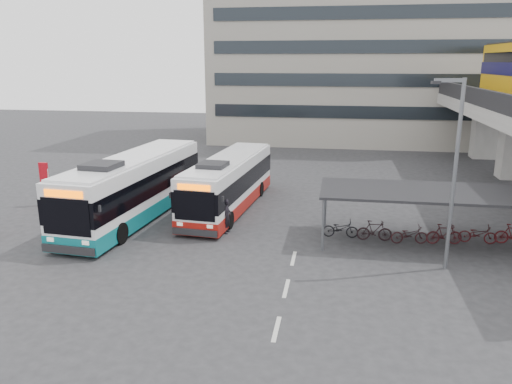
% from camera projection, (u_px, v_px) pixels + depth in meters
% --- Properties ---
extents(ground, '(120.00, 120.00, 0.00)m').
position_uv_depth(ground, '(237.00, 255.00, 22.17)').
color(ground, '#28282B').
rests_on(ground, ground).
extents(bike_shelter, '(10.00, 4.00, 2.54)m').
position_uv_depth(bike_shelter, '(427.00, 214.00, 23.32)').
color(bike_shelter, '#595B60').
rests_on(bike_shelter, ground).
extents(office_block, '(30.00, 15.00, 25.00)m').
position_uv_depth(office_block, '(360.00, 20.00, 52.36)').
color(office_block, gray).
rests_on(office_block, ground).
extents(road_markings, '(0.15, 7.60, 0.01)m').
position_uv_depth(road_markings, '(286.00, 288.00, 18.91)').
color(road_markings, beige).
rests_on(road_markings, ground).
extents(bus_main, '(3.35, 11.16, 3.25)m').
position_uv_depth(bus_main, '(229.00, 183.00, 28.82)').
color(bus_main, white).
rests_on(bus_main, ground).
extents(bus_teal, '(3.71, 12.56, 3.66)m').
position_uv_depth(bus_teal, '(135.00, 187.00, 27.10)').
color(bus_teal, white).
rests_on(bus_teal, ground).
extents(pedestrian, '(0.46, 0.67, 1.76)m').
position_uv_depth(pedestrian, '(227.00, 216.00, 24.80)').
color(pedestrian, black).
rests_on(pedestrian, ground).
extents(lamp_post, '(1.34, 0.49, 7.75)m').
position_uv_depth(lamp_post, '(453.00, 165.00, 19.57)').
color(lamp_post, '#595B60').
rests_on(lamp_post, ground).
extents(sign_totem_north, '(0.57, 0.20, 2.61)m').
position_uv_depth(sign_totem_north, '(45.00, 184.00, 29.39)').
color(sign_totem_north, '#AF0A15').
rests_on(sign_totem_north, ground).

